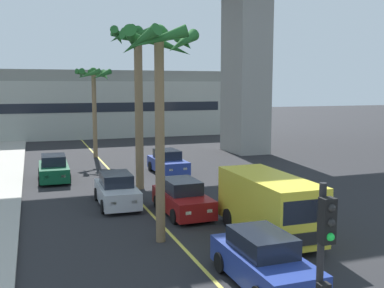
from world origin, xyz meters
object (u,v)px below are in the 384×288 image
(car_queue_fourth, at_px, (54,169))
(delivery_van, at_px, (269,204))
(car_queue_second, at_px, (263,261))
(traffic_light_median_near, at_px, (323,271))
(car_queue_third, at_px, (182,198))
(palm_tree_near_median, at_px, (94,85))
(car_queue_front, at_px, (168,163))
(palm_tree_mid_median, at_px, (138,64))
(palm_tree_far_median, at_px, (159,67))
(car_queue_fifth, at_px, (117,191))

(car_queue_fourth, xyz_separation_m, delivery_van, (7.28, -13.64, 0.57))
(car_queue_second, bearing_deg, traffic_light_median_near, -108.37)
(car_queue_third, height_order, traffic_light_median_near, traffic_light_median_near)
(car_queue_fourth, height_order, palm_tree_near_median, palm_tree_near_median)
(car_queue_front, xyz_separation_m, delivery_van, (0.05, -13.52, 0.57))
(palm_tree_mid_median, bearing_deg, car_queue_front, 54.06)
(car_queue_fourth, distance_m, delivery_van, 15.47)
(car_queue_fourth, relative_size, palm_tree_far_median, 0.52)
(car_queue_front, bearing_deg, delivery_van, -89.77)
(traffic_light_median_near, bearing_deg, palm_tree_near_median, 89.38)
(car_queue_front, xyz_separation_m, palm_tree_near_median, (-3.58, 8.56, 5.11))
(palm_tree_mid_median, bearing_deg, car_queue_fifth, -120.73)
(palm_tree_near_median, xyz_separation_m, palm_tree_far_median, (-0.44, -21.27, 0.62))
(palm_tree_far_median, bearing_deg, car_queue_front, 72.45)
(car_queue_fifth, bearing_deg, delivery_van, -54.55)
(palm_tree_far_median, bearing_deg, palm_tree_mid_median, 82.03)
(car_queue_second, relative_size, delivery_van, 0.78)
(palm_tree_near_median, height_order, palm_tree_far_median, palm_tree_far_median)
(car_queue_front, height_order, car_queue_second, same)
(car_queue_fourth, bearing_deg, car_queue_third, -61.83)
(delivery_van, distance_m, palm_tree_far_median, 6.62)
(car_queue_third, relative_size, palm_tree_near_median, 0.57)
(car_queue_second, xyz_separation_m, palm_tree_mid_median, (-0.58, 13.49, 6.22))
(delivery_van, height_order, palm_tree_far_median, palm_tree_far_median)
(car_queue_fifth, bearing_deg, car_queue_second, -76.84)
(car_queue_front, bearing_deg, car_queue_fifth, -123.68)
(car_queue_front, relative_size, delivery_van, 0.79)
(car_queue_third, bearing_deg, palm_tree_mid_median, 96.89)
(car_queue_third, relative_size, palm_tree_far_median, 0.52)
(car_queue_fourth, bearing_deg, palm_tree_near_median, 66.61)
(car_queue_front, xyz_separation_m, car_queue_third, (-2.10, -9.46, 0.00))
(car_queue_fifth, bearing_deg, car_queue_third, -44.86)
(car_queue_front, distance_m, car_queue_fifth, 8.34)
(car_queue_second, height_order, palm_tree_near_median, palm_tree_near_median)
(delivery_van, relative_size, palm_tree_far_median, 0.66)
(car_queue_third, relative_size, traffic_light_median_near, 0.98)
(car_queue_front, height_order, car_queue_third, same)
(car_queue_front, xyz_separation_m, car_queue_fourth, (-7.23, 0.12, 0.00))
(delivery_van, height_order, palm_tree_mid_median, palm_tree_mid_median)
(car_queue_second, bearing_deg, car_queue_fourth, 106.08)
(car_queue_fifth, height_order, delivery_van, delivery_van)
(car_queue_fourth, height_order, car_queue_fifth, same)
(palm_tree_far_median, bearing_deg, palm_tree_near_median, 88.80)
(car_queue_front, relative_size, car_queue_fifth, 1.00)
(palm_tree_near_median, xyz_separation_m, palm_tree_mid_median, (0.80, -12.39, 1.11))
(delivery_van, distance_m, palm_tree_mid_median, 11.57)
(delivery_van, xyz_separation_m, traffic_light_median_near, (-3.97, -8.95, 1.43))
(car_queue_third, relative_size, car_queue_fifth, 1.00)
(traffic_light_median_near, xyz_separation_m, palm_tree_near_median, (0.34, 31.03, 3.11))
(traffic_light_median_near, bearing_deg, car_queue_fifth, 92.63)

